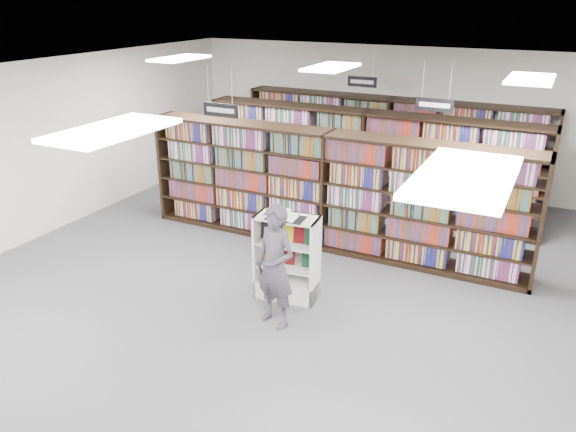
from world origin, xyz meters
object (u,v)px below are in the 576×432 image
at_px(endcap_display, 288,268).
at_px(open_book, 285,216).
at_px(bookshelf_row_near, 328,191).
at_px(shopper, 275,267).

bearing_deg(endcap_display, open_book, -89.98).
distance_m(bookshelf_row_near, open_book, 2.06).
bearing_deg(endcap_display, bookshelf_row_near, 89.13).
height_order(bookshelf_row_near, open_book, bookshelf_row_near).
height_order(endcap_display, open_book, open_book).
distance_m(endcap_display, shopper, 0.89).
height_order(bookshelf_row_near, shopper, bookshelf_row_near).
bearing_deg(open_book, bookshelf_row_near, 90.68).
height_order(endcap_display, shopper, shopper).
relative_size(endcap_display, shopper, 0.75).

